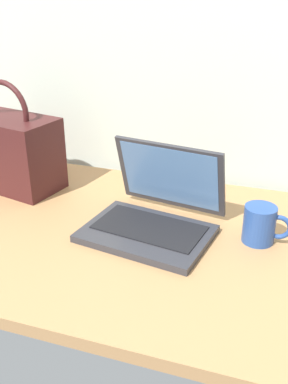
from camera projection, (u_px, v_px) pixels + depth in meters
name	position (u px, v px, depth m)	size (l,w,h in m)	color
desk	(141.00, 239.00, 1.13)	(1.60, 0.76, 0.03)	#A87A4C
laptop	(155.00, 213.00, 1.13)	(0.34, 0.32, 0.21)	#2D2D33
coffee_mug	(261.00, 224.00, 1.07)	(0.12, 0.08, 0.09)	#26478C
handbag	(11.00, 150.00, 1.35)	(0.33, 0.22, 0.33)	#3F1919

